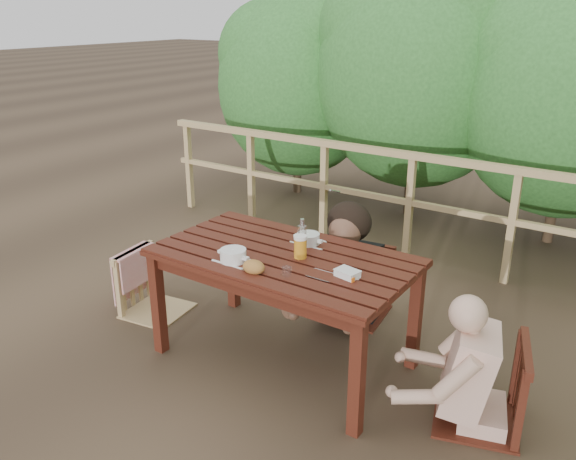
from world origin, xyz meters
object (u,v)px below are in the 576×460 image
Objects in this scene: bread_roll at (254,267)px; butter_tub at (347,275)px; chair_far at (355,255)px; tumbler at (287,272)px; woman at (358,225)px; chair_right at (485,346)px; soup_far at (308,240)px; chair_left at (153,258)px; bottle at (302,236)px; table at (284,309)px; beer_glass at (300,248)px; soup_near at (233,256)px; diner_right at (495,323)px.

bread_roll is 0.54m from butter_tub.
tumbler is (0.10, -1.05, 0.29)m from chair_far.
woman is at bearing 124.84° from butter_tub.
butter_tub is (-0.77, -0.17, 0.29)m from chair_right.
chair_left is at bearing -168.17° from soup_far.
chair_right is 6.82× the size of bread_roll.
chair_right is at bearing -0.15° from bottle.
chair_far is 1.00m from butter_tub.
woman reaches higher than bread_roll.
table is 10.16× the size of beer_glass.
chair_far reaches higher than bread_roll.
chair_left is (-1.16, -0.02, 0.08)m from table.
woman reaches higher than bottle.
bottle is (0.26, 0.36, 0.07)m from soup_near.
chair_left is 1.50m from chair_far.
soup_far is (-1.25, 0.13, 0.15)m from diner_right.
table is at bearing -102.00° from chair_right.
chair_right is 1.39m from woman.
bread_roll is (-0.09, -1.13, 0.07)m from woman.
woman reaches higher than chair_far.
bottle is at bearing -92.24° from chair_left.
butter_tub is at bearing 15.84° from soup_near.
soup_near is at bearing 68.54° from woman.
chair_far is at bearing 83.55° from table.
woman is 9.05× the size of beer_glass.
table is at bearing -177.34° from butter_tub.
bottle is 0.46m from butter_tub.
woman is 5.68× the size of soup_far.
soup_near is (-0.28, -1.06, 0.30)m from chair_far.
beer_glass is at bearing 84.94° from woman.
table is 1.32m from diner_right.
woman is 6.23× the size of bottle.
soup_near is at bearing -92.50° from chair_right.
chair_far reaches higher than beer_glass.
soup_far is at bearing -112.50° from chair_right.
beer_glass is at bearing -69.61° from soup_far.
beer_glass is at bearing 70.31° from bread_roll.
woman is 0.73m from bottle.
beer_glass is at bearing 178.61° from butter_tub.
butter_tub is at bearing -22.19° from bottle.
butter_tub is (0.42, -0.17, -0.09)m from bottle.
soup_far is at bearing 65.18° from soup_near.
woman is (-1.17, 0.72, 0.23)m from chair_right.
table is 0.51m from tumbler.
chair_far is 6.13× the size of beer_glass.
woman is 0.60m from soup_far.
chair_right is at bearing 13.99° from soup_near.
chair_far is 4.22× the size of bottle.
woman reaches higher than beer_glass.
chair_far is at bearing 95.57° from tumbler.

